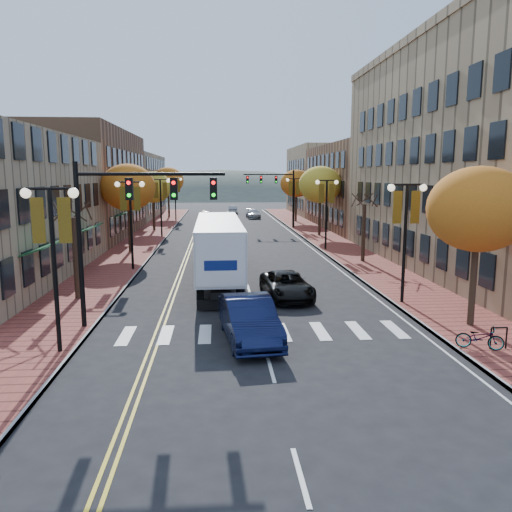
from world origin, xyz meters
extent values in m
plane|color=black|center=(0.00, 0.00, 0.00)|extent=(200.00, 200.00, 0.00)
cube|color=brown|center=(-9.00, 32.50, 0.07)|extent=(4.00, 85.00, 0.15)
cube|color=brown|center=(9.00, 32.50, 0.07)|extent=(4.00, 85.00, 0.15)
cube|color=brown|center=(-17.00, 36.00, 5.50)|extent=(12.00, 24.00, 11.00)
cube|color=#9E8966|center=(-17.00, 61.00, 4.75)|extent=(12.00, 26.00, 9.50)
cube|color=#997F5B|center=(18.50, 16.00, 7.50)|extent=(15.00, 28.00, 15.00)
cube|color=brown|center=(18.50, 42.00, 5.00)|extent=(15.00, 24.00, 10.00)
cube|color=#9E8966|center=(18.50, 64.00, 5.50)|extent=(15.00, 20.00, 11.00)
cylinder|color=#382619|center=(-9.00, 8.00, 2.25)|extent=(0.28, 0.28, 4.20)
cylinder|color=#382619|center=(-9.00, 24.00, 2.60)|extent=(0.28, 0.28, 4.90)
ellipsoid|color=orange|center=(-9.00, 24.00, 5.46)|extent=(4.48, 4.48, 3.81)
cylinder|color=#382619|center=(-9.00, 40.00, 2.42)|extent=(0.28, 0.28, 4.55)
ellipsoid|color=yellow|center=(-9.00, 40.00, 5.07)|extent=(4.16, 4.16, 3.54)
cylinder|color=#382619|center=(-9.00, 58.00, 2.67)|extent=(0.28, 0.28, 5.04)
ellipsoid|color=orange|center=(-9.00, 58.00, 5.62)|extent=(4.61, 4.61, 3.92)
cylinder|color=#382619|center=(9.00, 2.00, 2.42)|extent=(0.28, 0.28, 4.55)
ellipsoid|color=orange|center=(9.00, 2.00, 5.07)|extent=(4.16, 4.16, 3.54)
cylinder|color=#382619|center=(9.00, 18.00, 2.25)|extent=(0.28, 0.28, 4.20)
cylinder|color=#382619|center=(9.00, 34.00, 2.60)|extent=(0.28, 0.28, 4.90)
ellipsoid|color=yellow|center=(9.00, 34.00, 5.46)|extent=(4.48, 4.48, 3.81)
cylinder|color=#382619|center=(9.00, 50.00, 2.53)|extent=(0.28, 0.28, 4.76)
ellipsoid|color=orange|center=(9.00, 50.00, 5.30)|extent=(4.35, 4.35, 3.70)
cylinder|color=black|center=(-7.50, 0.00, 3.00)|extent=(0.16, 0.16, 6.00)
cylinder|color=black|center=(-7.50, 0.00, 6.00)|extent=(1.60, 0.10, 0.10)
sphere|color=#FFF2CC|center=(-8.30, 0.00, 5.85)|extent=(0.36, 0.36, 0.36)
sphere|color=#FFF2CC|center=(-6.70, 0.00, 5.85)|extent=(0.36, 0.36, 0.36)
cube|color=#B38617|center=(-7.95, 0.00, 4.90)|extent=(0.45, 0.03, 1.60)
cube|color=#B38617|center=(-7.05, 0.00, 4.90)|extent=(0.45, 0.03, 1.60)
cylinder|color=black|center=(-7.50, 16.00, 3.00)|extent=(0.16, 0.16, 6.00)
cylinder|color=black|center=(-7.50, 16.00, 6.00)|extent=(1.60, 0.10, 0.10)
sphere|color=#FFF2CC|center=(-8.30, 16.00, 5.85)|extent=(0.36, 0.36, 0.36)
sphere|color=#FFF2CC|center=(-6.70, 16.00, 5.85)|extent=(0.36, 0.36, 0.36)
cube|color=#B38617|center=(-7.95, 16.00, 4.90)|extent=(0.45, 0.03, 1.60)
cube|color=#B38617|center=(-7.05, 16.00, 4.90)|extent=(0.45, 0.03, 1.60)
cylinder|color=black|center=(-7.50, 34.00, 3.00)|extent=(0.16, 0.16, 6.00)
cylinder|color=black|center=(-7.50, 34.00, 6.00)|extent=(1.60, 0.10, 0.10)
sphere|color=#FFF2CC|center=(-8.30, 34.00, 5.85)|extent=(0.36, 0.36, 0.36)
sphere|color=#FFF2CC|center=(-6.70, 34.00, 5.85)|extent=(0.36, 0.36, 0.36)
cube|color=#B38617|center=(-7.95, 34.00, 4.90)|extent=(0.45, 0.03, 1.60)
cube|color=#B38617|center=(-7.05, 34.00, 4.90)|extent=(0.45, 0.03, 1.60)
cylinder|color=black|center=(-7.50, 52.00, 3.00)|extent=(0.16, 0.16, 6.00)
cylinder|color=black|center=(-7.50, 52.00, 6.00)|extent=(1.60, 0.10, 0.10)
sphere|color=#FFF2CC|center=(-8.30, 52.00, 5.85)|extent=(0.36, 0.36, 0.36)
sphere|color=#FFF2CC|center=(-6.70, 52.00, 5.85)|extent=(0.36, 0.36, 0.36)
cube|color=#B38617|center=(-7.95, 52.00, 4.90)|extent=(0.45, 0.03, 1.60)
cube|color=#B38617|center=(-7.05, 52.00, 4.90)|extent=(0.45, 0.03, 1.60)
cylinder|color=black|center=(7.50, 6.00, 3.00)|extent=(0.16, 0.16, 6.00)
cylinder|color=black|center=(7.50, 6.00, 6.00)|extent=(1.60, 0.10, 0.10)
sphere|color=#FFF2CC|center=(6.70, 6.00, 5.85)|extent=(0.36, 0.36, 0.36)
sphere|color=#FFF2CC|center=(8.30, 6.00, 5.85)|extent=(0.36, 0.36, 0.36)
cube|color=#B38617|center=(7.05, 6.00, 4.90)|extent=(0.45, 0.03, 1.60)
cube|color=#B38617|center=(7.95, 6.00, 4.90)|extent=(0.45, 0.03, 1.60)
cylinder|color=black|center=(7.50, 24.00, 3.00)|extent=(0.16, 0.16, 6.00)
cylinder|color=black|center=(7.50, 24.00, 6.00)|extent=(1.60, 0.10, 0.10)
sphere|color=#FFF2CC|center=(6.70, 24.00, 5.85)|extent=(0.36, 0.36, 0.36)
sphere|color=#FFF2CC|center=(8.30, 24.00, 5.85)|extent=(0.36, 0.36, 0.36)
cube|color=#B38617|center=(7.05, 24.00, 4.90)|extent=(0.45, 0.03, 1.60)
cube|color=#B38617|center=(7.95, 24.00, 4.90)|extent=(0.45, 0.03, 1.60)
cylinder|color=black|center=(7.50, 42.00, 3.00)|extent=(0.16, 0.16, 6.00)
cylinder|color=black|center=(7.50, 42.00, 6.00)|extent=(1.60, 0.10, 0.10)
sphere|color=#FFF2CC|center=(6.70, 42.00, 5.85)|extent=(0.36, 0.36, 0.36)
sphere|color=#FFF2CC|center=(8.30, 42.00, 5.85)|extent=(0.36, 0.36, 0.36)
cube|color=#B38617|center=(7.05, 42.00, 4.90)|extent=(0.45, 0.03, 1.60)
cube|color=#B38617|center=(7.95, 42.00, 4.90)|extent=(0.45, 0.03, 1.60)
cylinder|color=black|center=(-7.40, 3.00, 3.50)|extent=(0.20, 0.20, 7.00)
cylinder|color=black|center=(-4.40, 3.00, 6.50)|extent=(6.00, 0.14, 0.14)
cube|color=black|center=(-5.30, 3.00, 5.90)|extent=(0.30, 0.25, 0.90)
sphere|color=#FF0C0C|center=(-5.30, 2.86, 6.15)|extent=(0.16, 0.16, 0.16)
cube|color=black|center=(-3.50, 3.00, 5.90)|extent=(0.30, 0.25, 0.90)
sphere|color=#FF0C0C|center=(-3.50, 2.86, 6.15)|extent=(0.16, 0.16, 0.16)
cube|color=black|center=(-1.88, 3.00, 5.90)|extent=(0.30, 0.25, 0.90)
sphere|color=#FF0C0C|center=(-1.88, 2.86, 6.15)|extent=(0.16, 0.16, 0.16)
cylinder|color=black|center=(7.40, 42.00, 3.50)|extent=(0.20, 0.20, 7.00)
cylinder|color=black|center=(4.40, 42.00, 6.50)|extent=(6.00, 0.14, 0.14)
cube|color=black|center=(5.30, 42.00, 5.90)|extent=(0.30, 0.25, 0.90)
sphere|color=#FF0C0C|center=(5.30, 41.86, 6.15)|extent=(0.16, 0.16, 0.16)
cube|color=black|center=(3.50, 42.00, 5.90)|extent=(0.30, 0.25, 0.90)
sphere|color=#FF0C0C|center=(3.50, 41.86, 6.15)|extent=(0.16, 0.16, 0.16)
cube|color=black|center=(1.88, 42.00, 5.90)|extent=(0.30, 0.25, 0.90)
sphere|color=#FF0C0C|center=(1.88, 41.86, 6.15)|extent=(0.16, 0.16, 0.16)
cube|color=black|center=(-1.68, 11.34, 0.82)|extent=(1.10, 12.50, 0.34)
cube|color=silver|center=(-1.68, 11.34, 2.50)|extent=(2.64, 12.52, 2.69)
cube|color=black|center=(-1.77, 19.02, 1.59)|extent=(2.43, 2.91, 2.40)
cylinder|color=black|center=(-2.64, 6.33, 0.48)|extent=(0.35, 0.96, 0.96)
cylinder|color=black|center=(-0.62, 6.35, 0.48)|extent=(0.35, 0.96, 0.96)
cylinder|color=black|center=(-2.65, 7.48, 0.48)|extent=(0.35, 0.96, 0.96)
cylinder|color=black|center=(-0.63, 7.50, 0.48)|extent=(0.35, 0.96, 0.96)
cylinder|color=black|center=(-2.77, 17.86, 0.48)|extent=(0.35, 0.96, 0.96)
cylinder|color=black|center=(-0.75, 17.88, 0.48)|extent=(0.35, 0.96, 0.96)
cylinder|color=black|center=(-2.79, 19.97, 0.48)|extent=(0.35, 0.96, 0.96)
cylinder|color=black|center=(-0.77, 20.00, 0.48)|extent=(0.35, 0.96, 0.96)
imported|color=black|center=(-0.54, 1.05, 0.87)|extent=(2.43, 5.44, 1.73)
imported|color=black|center=(1.88, 7.75, 0.69)|extent=(2.63, 5.13, 1.38)
imported|color=silver|center=(-3.38, 54.02, 0.69)|extent=(1.75, 4.11, 1.39)
imported|color=#9E9FA5|center=(3.62, 56.86, 0.67)|extent=(2.15, 4.75, 1.35)
imported|color=#929398|center=(0.91, 66.10, 0.65)|extent=(1.63, 4.05, 1.31)
imported|color=gray|center=(7.80, -0.97, 0.59)|extent=(1.76, 1.16, 0.87)
camera|label=1|loc=(-1.73, -17.81, 6.47)|focal=35.00mm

